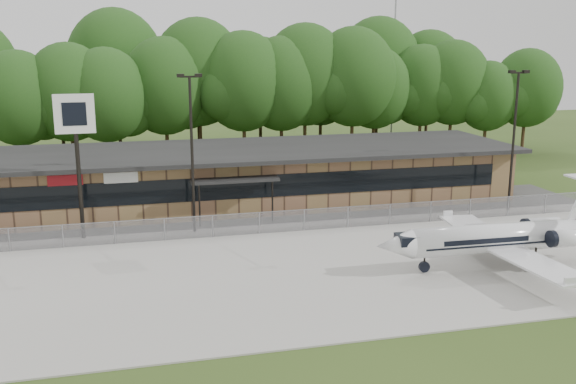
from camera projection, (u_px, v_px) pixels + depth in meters
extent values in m
plane|color=#304518|center=(352.00, 332.00, 27.41)|extent=(160.00, 160.00, 0.00)
cube|color=#9E9B93|center=(303.00, 269.00, 34.96)|extent=(64.00, 18.00, 0.08)
cube|color=#383835|center=(261.00, 216.00, 45.84)|extent=(50.00, 9.00, 0.06)
cube|color=brown|center=(249.00, 176.00, 49.65)|extent=(40.00, 10.00, 4.00)
cube|color=black|center=(262.00, 186.00, 44.84)|extent=(36.00, 0.08, 1.60)
cube|color=black|center=(249.00, 150.00, 48.69)|extent=(41.00, 11.50, 0.30)
cube|color=black|center=(235.00, 180.00, 43.66)|extent=(6.00, 1.60, 0.20)
cube|color=maroon|center=(65.00, 180.00, 41.50)|extent=(2.20, 0.06, 0.70)
cube|color=silver|center=(121.00, 178.00, 42.32)|extent=(2.20, 0.06, 0.70)
cube|color=gray|center=(274.00, 223.00, 41.42)|extent=(46.00, 0.03, 1.50)
cube|color=gray|center=(274.00, 211.00, 41.25)|extent=(46.00, 0.04, 0.04)
cylinder|color=gray|center=(394.00, 40.00, 75.15)|extent=(0.20, 0.20, 25.00)
cylinder|color=black|center=(192.00, 157.00, 40.71)|extent=(0.18, 0.18, 10.00)
cube|color=black|center=(189.00, 77.00, 39.57)|extent=(1.20, 0.12, 0.12)
cube|color=black|center=(180.00, 76.00, 39.42)|extent=(0.45, 0.30, 0.22)
cube|color=black|center=(198.00, 75.00, 39.68)|extent=(0.45, 0.30, 0.22)
cylinder|color=black|center=(513.00, 144.00, 46.12)|extent=(0.18, 0.18, 10.00)
cube|color=black|center=(519.00, 73.00, 44.98)|extent=(1.20, 0.12, 0.12)
cube|color=black|center=(512.00, 72.00, 44.83)|extent=(0.45, 0.30, 0.22)
cube|color=black|center=(526.00, 72.00, 45.09)|extent=(0.45, 0.30, 0.22)
cylinder|color=silver|center=(496.00, 239.00, 34.79)|extent=(9.86, 1.80, 1.57)
cone|color=silver|center=(394.00, 247.00, 33.53)|extent=(2.00, 1.62, 1.57)
cube|color=silver|center=(538.00, 266.00, 31.91)|extent=(2.30, 5.94, 0.12)
cube|color=silver|center=(474.00, 230.00, 38.08)|extent=(2.30, 5.94, 0.12)
cylinder|color=silver|center=(568.00, 239.00, 34.35)|extent=(2.18, 0.93, 0.88)
cylinder|color=silver|center=(541.00, 227.00, 36.68)|extent=(2.18, 0.93, 0.88)
cube|color=black|center=(406.00, 241.00, 33.62)|extent=(1.01, 1.20, 0.49)
cube|color=black|center=(523.00, 260.00, 35.47)|extent=(0.84, 2.37, 0.69)
cylinder|color=black|center=(424.00, 268.00, 34.21)|extent=(0.60, 0.60, 0.22)
cylinder|color=black|center=(79.00, 172.00, 39.50)|extent=(0.27, 0.27, 8.66)
cube|color=silver|center=(74.00, 114.00, 38.70)|extent=(2.39, 0.34, 2.38)
cube|color=black|center=(74.00, 114.00, 38.57)|extent=(1.41, 0.09, 1.41)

